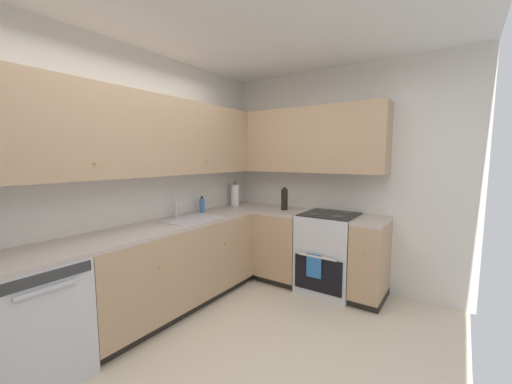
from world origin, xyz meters
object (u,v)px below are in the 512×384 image
(oven_range, at_px, (329,252))
(oil_bottle, at_px, (284,199))
(dishwasher, at_px, (31,322))
(soap_bottle, at_px, (202,205))
(paper_towel_roll, at_px, (235,195))

(oven_range, height_order, oil_bottle, oil_bottle)
(dishwasher, xyz_separation_m, soap_bottle, (1.88, 0.18, 0.56))
(paper_towel_roll, bearing_deg, soap_bottle, 178.15)
(soap_bottle, bearing_deg, oil_bottle, -47.52)
(oven_range, distance_m, soap_bottle, 1.61)
(oven_range, relative_size, oil_bottle, 3.70)
(oven_range, bearing_deg, dishwasher, 155.70)
(paper_towel_roll, xyz_separation_m, oil_bottle, (0.07, -0.73, -0.01))
(oven_range, bearing_deg, paper_towel_roll, 93.79)
(dishwasher, height_order, paper_towel_roll, paper_towel_roll)
(soap_bottle, distance_m, oil_bottle, 1.02)
(oven_range, distance_m, paper_towel_roll, 1.46)
(dishwasher, relative_size, paper_towel_roll, 2.50)
(soap_bottle, bearing_deg, dishwasher, -174.50)
(dishwasher, xyz_separation_m, paper_towel_roll, (2.50, 0.16, 0.62))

